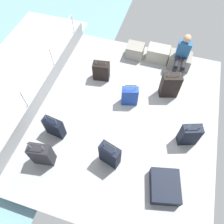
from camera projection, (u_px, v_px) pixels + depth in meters
The scene contains 16 objects.
ground_plane at pixel (126, 116), 5.37m from camera, with size 4.40×5.20×0.06m, color #939699.
gunwale_port at pixel (44, 89), 5.49m from camera, with size 0.06×5.20×0.45m, color #939699.
railing_port at pixel (38, 75), 5.03m from camera, with size 0.04×4.20×1.02m.
sea_wake at pixel (4, 90), 6.20m from camera, with size 12.00×12.00×0.01m.
cargo_crate_0 at pixel (135, 51), 6.31m from camera, with size 0.52×0.43×0.38m.
cargo_crate_1 at pixel (158, 54), 6.23m from camera, with size 0.65×0.41×0.42m.
cargo_crate_2 at pixel (179, 60), 6.11m from camera, with size 0.65×0.49×0.38m.
passenger_seated at pixel (182, 54), 5.70m from camera, with size 0.34×0.66×1.08m.
suitcase_0 at pixel (130, 96), 5.33m from camera, with size 0.44×0.30×0.69m.
suitcase_1 at pixel (42, 154), 4.45m from camera, with size 0.47×0.29×0.84m.
suitcase_2 at pixel (165, 186), 4.29m from camera, with size 0.70×0.78×0.27m.
suitcase_3 at pixel (54, 127), 4.85m from camera, with size 0.46×0.24×0.70m.
suitcase_4 at pixel (101, 71), 5.79m from camera, with size 0.47×0.31×0.62m.
suitcase_5 at pixel (170, 85), 5.41m from camera, with size 0.51×0.37×0.83m.
suitcase_6 at pixel (189, 135), 4.71m from camera, with size 0.46×0.34×0.79m.
suitcase_7 at pixel (110, 155), 4.43m from camera, with size 0.47×0.32×0.84m.
Camera 1 is at (0.49, -2.79, 4.54)m, focal length 34.59 mm.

